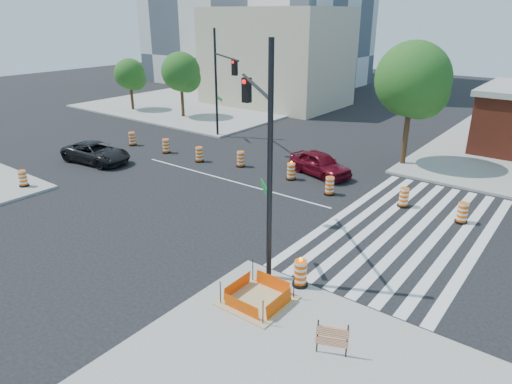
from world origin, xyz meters
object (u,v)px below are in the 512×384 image
Objects in this scene: signal_pole_se at (261,133)px; dark_suv at (96,153)px; red_coupe at (320,164)px; signal_pole_nw at (221,76)px.

dark_suv is at bearing 31.09° from signal_pole_se.
red_coupe is at bearing -29.52° from signal_pole_se.
dark_suv is 10.69m from signal_pole_nw.
signal_pole_se is at bearing -109.42° from dark_suv.
red_coupe is 14.96m from dark_suv.
signal_pole_se is at bearing -147.61° from red_coupe.
signal_pole_nw reaches higher than dark_suv.
red_coupe is at bearing 20.82° from signal_pole_nw.
dark_suv is 0.57× the size of signal_pole_se.
signal_pole_se reaches higher than signal_pole_nw.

